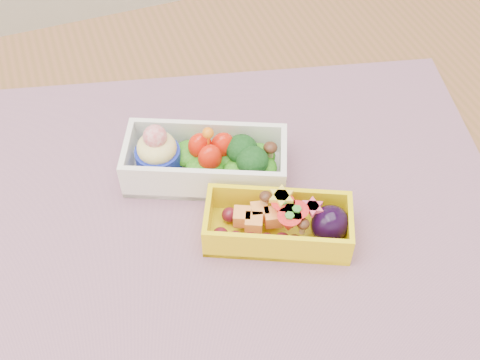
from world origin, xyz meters
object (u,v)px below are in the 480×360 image
object	(u,v)px
table	(228,266)
bento_yellow	(281,223)
placemat	(235,209)
bento_white	(205,160)

from	to	relation	value
table	bento_yellow	bearing A→B (deg)	-46.84
table	placemat	size ratio (longest dim) A/B	2.10
bento_yellow	bento_white	bearing A→B (deg)	138.00
bento_white	bento_yellow	xyz separation A→B (m)	(0.05, -0.10, -0.00)
table	bento_yellow	size ratio (longest dim) A/B	7.58
placemat	bento_white	world-z (taller)	bento_white
table	bento_white	size ratio (longest dim) A/B	6.36
placemat	bento_yellow	bearing A→B (deg)	-57.67
table	placemat	distance (m)	0.10
bento_white	bento_yellow	world-z (taller)	bento_white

